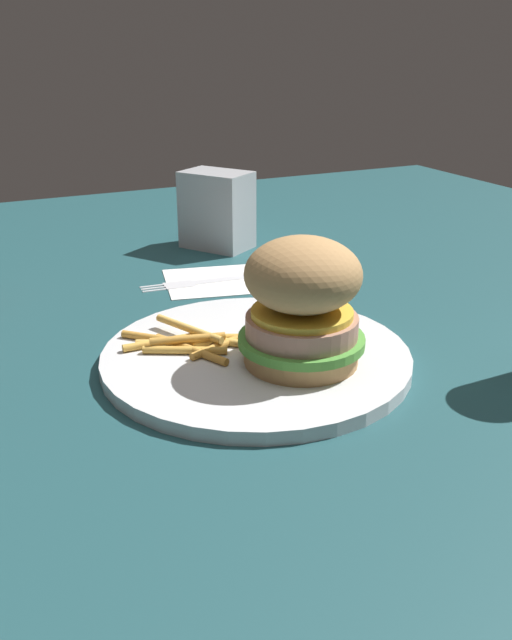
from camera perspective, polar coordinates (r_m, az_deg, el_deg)
ground_plane at (r=0.60m, az=-0.75°, el=-4.48°), size 1.60×1.60×0.00m
plate at (r=0.62m, az=0.00°, el=-3.08°), size 0.28×0.28×0.01m
sandwich at (r=0.58m, az=3.82°, el=1.47°), size 0.11×0.11×0.11m
fries_pile at (r=0.63m, az=-5.59°, el=-1.76°), size 0.11×0.11×0.01m
napkin at (r=0.83m, az=-3.59°, el=3.24°), size 0.13×0.13×0.00m
fork at (r=0.83m, az=-3.69°, el=3.39°), size 0.17×0.03×0.00m
napkin_dispenser at (r=0.96m, az=-3.23°, el=8.99°), size 0.10×0.11×0.10m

